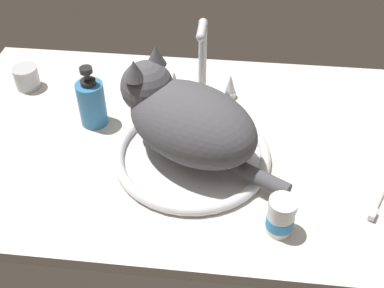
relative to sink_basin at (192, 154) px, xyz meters
The scene contains 8 objects.
countertop 6.67cm from the sink_basin, 108.33° to the left, with size 115.49×69.02×3.00cm, color silver.
sink_basin is the anchor object (origin of this frame).
faucet 23.73cm from the sink_basin, 90.00° to the left, with size 17.38×9.27×21.38cm.
cat 9.69cm from the sink_basin, 150.17° to the left, with size 38.27×31.12×19.90cm.
metal_jar 50.44cm from the sink_basin, 154.29° to the left, with size 6.38×6.38×5.82cm.
pill_bottle 25.67cm from the sink_basin, 44.00° to the right, with size 5.30×5.30×8.10cm.
soap_pump_bottle 26.65cm from the sink_basin, 158.56° to the left, with size 6.31×6.31×15.35cm.
toothbrush 39.93cm from the sink_basin, ahead, with size 8.36×15.60×1.70cm.
Camera 1 is at (10.08, -79.70, 74.74)cm, focal length 43.89 mm.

